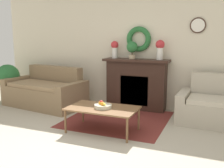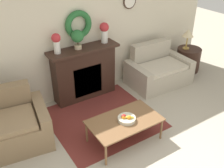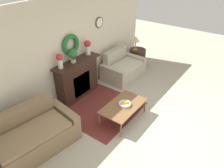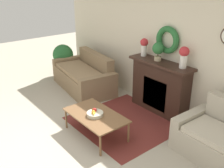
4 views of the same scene
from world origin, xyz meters
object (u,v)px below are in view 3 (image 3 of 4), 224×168
Objects in this scene: loveseat_right at (123,68)px; vase_on_mantel_left at (60,60)px; table_lamp at (136,39)px; fireplace at (78,79)px; couch_left at (30,137)px; side_table_by_loveseat at (137,57)px; vase_on_mantel_right at (88,46)px; fruit_bowl at (125,104)px; coffee_table at (123,106)px; potted_plant_on_mantel at (73,54)px.

loveseat_right is 3.66× the size of vase_on_mantel_left.
fireplace is at bearing 174.69° from table_lamp.
couch_left is 4.66m from table_lamp.
side_table_by_loveseat is 2.47m from vase_on_mantel_right.
couch_left is 1.42× the size of loveseat_right.
table_lamp is (4.61, 0.31, 0.62)m from couch_left.
loveseat_right reaches higher than fruit_bowl.
vase_on_mantel_right is at bearing 0.64° from fireplace.
coffee_table is at bearing 119.89° from fruit_bowl.
vase_on_mantel_left is (-3.14, 0.25, 0.37)m from table_lamp.
fruit_bowl is 3.07m from side_table_by_loveseat.
side_table_by_loveseat is at bearing 24.19° from coffee_table.
table_lamp is at bearing 12.10° from couch_left.
couch_left is 2.14m from coffee_table.
vase_on_mantel_right is 0.59m from potted_plant_on_mantel.
coffee_table is at bearing -19.81° from couch_left.
vase_on_mantel_left is at bearing 171.85° from loveseat_right.
table_lamp reaches higher than coffee_table.
vase_on_mantel_right is (2.47, 0.56, 1.01)m from couch_left.
vase_on_mantel_right is 1.09× the size of potted_plant_on_mantel.
fruit_bowl is 0.71× the size of vase_on_mantel_right.
potted_plant_on_mantel is (-0.00, 1.55, 0.94)m from coffee_table.
side_table_by_loveseat is (1.05, 0.07, -0.02)m from loveseat_right.
vase_on_mantel_right is (-2.14, 0.25, 0.39)m from table_lamp.
couch_left reaches higher than fruit_bowl.
potted_plant_on_mantel is at bearing 90.71° from fruit_bowl.
side_table_by_loveseat is (2.70, -0.30, -0.27)m from fireplace.
vase_on_mantel_left reaches higher than potted_plant_on_mantel.
potted_plant_on_mantel is (-0.02, 1.57, 0.87)m from fruit_bowl.
fruit_bowl is (-1.73, -1.21, 0.15)m from loveseat_right.
couch_left reaches higher than side_table_by_loveseat.
coffee_table is 1.87m from vase_on_mantel_left.
potted_plant_on_mantel reaches higher than couch_left.
side_table_by_loveseat is at bearing -7.92° from vase_on_mantel_right.
potted_plant_on_mantel is at bearing -2.80° from vase_on_mantel_left.
couch_left is 6.78× the size of fruit_bowl.
fireplace reaches higher than table_lamp.
table_lamp is at bearing -4.82° from potted_plant_on_mantel.
potted_plant_on_mantel reaches higher than fruit_bowl.
fireplace reaches higher than coffee_table.
loveseat_right reaches higher than coffee_table.
table_lamp is (2.73, 1.32, 0.56)m from coffee_table.
couch_left is 1.69× the size of coffee_table.
table_lamp is at bearing -5.31° from fireplace.
couch_left is at bearing -175.30° from loveseat_right.
coffee_table is at bearing -89.88° from potted_plant_on_mantel.
potted_plant_on_mantel reaches higher than fireplace.
table_lamp reaches higher than side_table_by_loveseat.
vase_on_mantel_left is 1.01× the size of potted_plant_on_mantel.
couch_left is 4.69m from side_table_by_loveseat.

